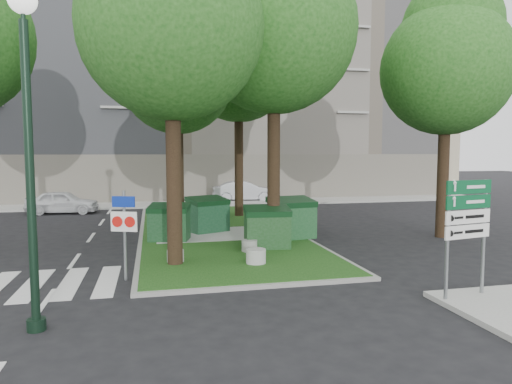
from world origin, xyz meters
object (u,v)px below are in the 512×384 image
object	(u,v)px
bollard_right	(249,246)
car_silver	(244,191)
tree_street_right	(448,57)
dumpster_b	(208,215)
dumpster_d	(291,218)
tree_median_far	(240,52)
dumpster_a	(169,222)
litter_bin	(258,213)
car_white	(63,202)
tree_median_near_left	(174,10)
bollard_left	(175,256)
directional_sign	(467,219)
tree_median_mid	(179,66)
tree_median_near_right	(276,15)
traffic_sign_pole	(124,223)
dumpster_c	(267,227)
street_lamp	(28,119)
bollard_mid	(256,256)

from	to	relation	value
bollard_right	car_silver	bearing A→B (deg)	79.22
bollard_right	tree_street_right	bearing A→B (deg)	9.95
dumpster_b	bollard_right	distance (m)	4.15
dumpster_d	tree_median_far	bearing A→B (deg)	86.94
tree_street_right	dumpster_a	distance (m)	12.35
litter_bin	car_white	world-z (taller)	car_white
tree_median_far	car_silver	xyz separation A→B (m)	(1.69, 7.44, -7.61)
tree_median_near_left	bollard_right	distance (m)	7.48
litter_bin	bollard_left	bearing A→B (deg)	-119.83
dumpster_a	dumpster_d	size ratio (longest dim) A/B	0.91
directional_sign	car_white	xyz separation A→B (m)	(-11.59, 17.73, -1.22)
tree_median_mid	car_white	xyz separation A→B (m)	(-5.98, 6.67, -6.34)
tree_street_right	dumpster_a	world-z (taller)	tree_street_right
tree_median_near_right	bollard_left	xyz separation A→B (m)	(-3.57, -1.85, -7.69)
tree_median_mid	traffic_sign_pole	world-z (taller)	tree_median_mid
tree_median_far	dumpster_c	distance (m)	10.95
car_white	tree_median_mid	bearing A→B (deg)	-132.13
bollard_right	tree_median_mid	bearing A→B (deg)	108.96
tree_street_right	traffic_sign_pole	world-z (taller)	tree_street_right
street_lamp	car_white	world-z (taller)	street_lamp
tree_median_near_right	car_silver	xyz separation A→B (m)	(1.89, 14.94, -7.27)
tree_street_right	car_silver	world-z (taller)	tree_street_right
directional_sign	car_silver	world-z (taller)	directional_sign
tree_median_near_left	directional_sign	size ratio (longest dim) A/B	4.02
litter_bin	car_white	distance (m)	11.17
dumpster_c	tree_median_far	bearing A→B (deg)	90.64
bollard_left	bollard_right	bearing A→B (deg)	20.75
litter_bin	street_lamp	distance (m)	14.20
tree_street_right	bollard_mid	bearing A→B (deg)	-159.82
litter_bin	street_lamp	size ratio (longest dim) A/B	0.12
tree_street_right	street_lamp	distance (m)	15.29
tree_median_mid	street_lamp	xyz separation A→B (m)	(-3.38, -10.76, -3.02)
tree_median_far	car_white	world-z (taller)	tree_median_far
tree_median_far	litter_bin	size ratio (longest dim) A/B	15.86
bollard_mid	traffic_sign_pole	xyz separation A→B (m)	(-3.64, -0.57, 1.19)
dumpster_c	dumpster_d	world-z (taller)	dumpster_d
tree_median_near_right	traffic_sign_pole	world-z (taller)	tree_median_near_right
tree_median_mid	dumpster_d	bearing A→B (deg)	-41.44
directional_sign	car_white	world-z (taller)	directional_sign
dumpster_c	car_silver	bearing A→B (deg)	86.56
bollard_left	directional_sign	distance (m)	7.93
car_silver	bollard_right	bearing A→B (deg)	172.75
tree_street_right	litter_bin	bearing A→B (deg)	141.27
tree_median_near_left	street_lamp	size ratio (longest dim) A/B	1.67
dumpster_b	bollard_right	size ratio (longest dim) A/B	3.61
litter_bin	traffic_sign_pole	size ratio (longest dim) A/B	0.32
dumpster_a	tree_median_mid	bearing A→B (deg)	92.70
dumpster_a	dumpster_b	bearing A→B (deg)	57.90
dumpster_d	car_silver	world-z (taller)	dumpster_d
tree_street_right	dumpster_d	xyz separation A→B (m)	(-6.09, 0.55, -6.12)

